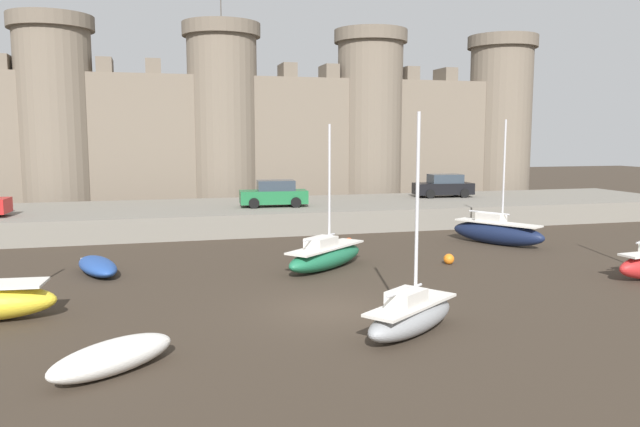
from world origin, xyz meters
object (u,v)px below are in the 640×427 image
(sailboat_midflat_left, at_px, (497,231))
(rowboat_foreground_centre, at_px, (97,266))
(mooring_buoy_near_channel, at_px, (449,259))
(mooring_buoy_mid_mud, at_px, (349,241))
(rowboat_near_channel_right, at_px, (113,356))
(sailboat_foreground_left, at_px, (411,315))
(car_quay_east, at_px, (274,194))
(sailboat_midflat_centre, at_px, (326,255))
(car_quay_west, at_px, (444,186))

(sailboat_midflat_left, bearing_deg, rowboat_foreground_centre, -174.18)
(mooring_buoy_near_channel, bearing_deg, rowboat_foreground_centre, 172.48)
(mooring_buoy_mid_mud, bearing_deg, rowboat_near_channel_right, -125.20)
(sailboat_foreground_left, relative_size, mooring_buoy_mid_mud, 17.48)
(mooring_buoy_mid_mud, bearing_deg, mooring_buoy_near_channel, -65.28)
(mooring_buoy_mid_mud, xyz_separation_m, car_quay_east, (-2.60, 7.01, 1.90))
(sailboat_midflat_centre, distance_m, rowboat_foreground_centre, 9.44)
(rowboat_foreground_centre, xyz_separation_m, car_quay_west, (22.31, 13.77, 1.73))
(rowboat_near_channel_right, distance_m, car_quay_west, 32.90)
(rowboat_foreground_centre, distance_m, sailboat_midflat_left, 19.69)
(sailboat_midflat_centre, relative_size, sailboat_midflat_left, 0.95)
(sailboat_midflat_left, relative_size, car_quay_west, 1.53)
(rowboat_near_channel_right, height_order, mooring_buoy_near_channel, rowboat_near_channel_right)
(sailboat_midflat_centre, height_order, mooring_buoy_mid_mud, sailboat_midflat_centre)
(sailboat_midflat_centre, relative_size, car_quay_west, 1.45)
(sailboat_midflat_left, height_order, rowboat_near_channel_right, sailboat_midflat_left)
(sailboat_midflat_centre, height_order, rowboat_foreground_centre, sailboat_midflat_centre)
(sailboat_midflat_left, xyz_separation_m, car_quay_west, (2.73, 11.77, 1.40))
(sailboat_midflat_centre, height_order, rowboat_near_channel_right, sailboat_midflat_centre)
(rowboat_near_channel_right, xyz_separation_m, car_quay_west, (21.08, 25.21, 1.67))
(sailboat_midflat_left, relative_size, mooring_buoy_near_channel, 13.83)
(mooring_buoy_mid_mud, bearing_deg, sailboat_midflat_left, -14.92)
(sailboat_foreground_left, distance_m, rowboat_foreground_centre, 14.10)
(sailboat_foreground_left, distance_m, rowboat_near_channel_right, 8.12)
(mooring_buoy_near_channel, relative_size, car_quay_west, 0.11)
(mooring_buoy_mid_mud, height_order, car_quay_east, car_quay_east)
(sailboat_foreground_left, relative_size, car_quay_east, 1.50)
(car_quay_west, height_order, car_quay_east, same)
(mooring_buoy_near_channel, relative_size, car_quay_east, 0.11)
(rowboat_foreground_centre, distance_m, mooring_buoy_mid_mud, 12.76)
(sailboat_foreground_left, relative_size, rowboat_near_channel_right, 1.88)
(sailboat_foreground_left, bearing_deg, car_quay_east, 89.46)
(sailboat_foreground_left, height_order, rowboat_near_channel_right, sailboat_foreground_left)
(sailboat_midflat_left, distance_m, mooring_buoy_mid_mud, 7.75)
(mooring_buoy_near_channel, bearing_deg, car_quay_east, 112.41)
(mooring_buoy_near_channel, distance_m, car_quay_east, 14.13)
(sailboat_midflat_left, height_order, car_quay_east, sailboat_midflat_left)
(sailboat_midflat_centre, distance_m, rowboat_near_channel_right, 12.81)
(sailboat_foreground_left, distance_m, sailboat_midflat_centre, 9.09)
(sailboat_midflat_centre, bearing_deg, rowboat_near_channel_right, -129.12)
(sailboat_midflat_centre, distance_m, mooring_buoy_mid_mud, 6.17)
(sailboat_midflat_centre, bearing_deg, sailboat_foreground_left, -90.07)
(rowboat_foreground_centre, xyz_separation_m, sailboat_midflat_left, (19.58, 1.99, 0.34))
(sailboat_midflat_centre, xyz_separation_m, mooring_buoy_near_channel, (5.53, -0.46, -0.35))
(mooring_buoy_mid_mud, distance_m, mooring_buoy_near_channel, 6.55)
(rowboat_foreground_centre, bearing_deg, sailboat_midflat_left, 5.82)
(rowboat_foreground_centre, bearing_deg, mooring_buoy_mid_mud, 18.21)
(sailboat_midflat_left, xyz_separation_m, mooring_buoy_near_channel, (-4.73, -3.96, -0.45))
(rowboat_foreground_centre, bearing_deg, car_quay_west, 31.68)
(mooring_buoy_near_channel, bearing_deg, rowboat_near_channel_right, -145.16)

